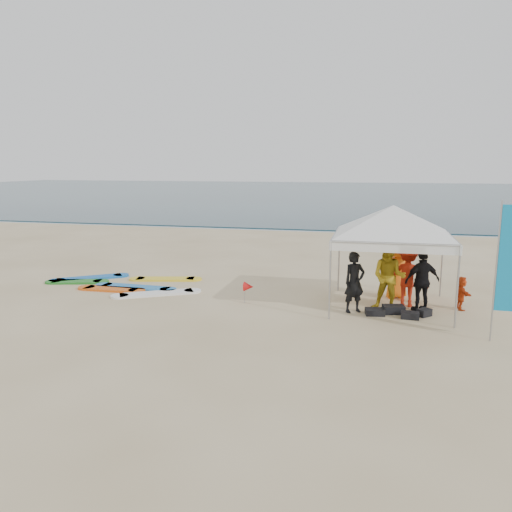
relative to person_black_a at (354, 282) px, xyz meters
The scene contains 14 objects.
ground 3.93m from the person_black_a, 159.66° to the right, with size 120.00×120.00×0.00m, color beige.
ocean 58.78m from the person_black_a, 93.51° to the left, with size 160.00×84.00×0.08m, color #0C2633.
shoreline_foam 17.27m from the person_black_a, 102.04° to the left, with size 160.00×1.20×0.01m, color silver.
person_black_a is the anchor object (origin of this frame).
person_yellow 0.99m from the person_black_a, 22.46° to the left, with size 0.92×0.72×1.89m, color #BA971A.
person_orange_a 1.72m from the person_black_a, 33.49° to the left, with size 1.14×0.66×1.77m, color red.
person_black_b 1.86m from the person_black_a, 15.60° to the left, with size 1.00×0.42×1.71m, color black.
person_orange_b 2.12m from the person_black_a, 56.67° to the left, with size 0.83×0.54×1.70m, color orange.
person_seated 3.04m from the person_black_a, 17.97° to the left, with size 0.87×0.28×0.94m, color red.
canopy_tent 2.37m from the person_black_a, 38.09° to the left, with size 4.36×4.36×3.29m.
feather_flag 3.89m from the person_black_a, 25.29° to the right, with size 0.54×0.04×3.21m.
marker_pennant 3.03m from the person_black_a, behind, with size 0.28×0.28×0.64m.
gear_pile 1.36m from the person_black_a, ahead, with size 1.77×0.78×0.22m.
surfboard_spread 7.71m from the person_black_a, behind, with size 5.35×3.20×0.07m.
Camera 1 is at (4.09, -12.08, 3.97)m, focal length 35.00 mm.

